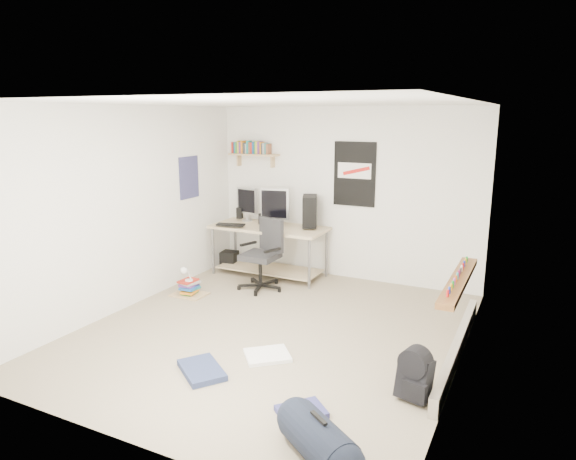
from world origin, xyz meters
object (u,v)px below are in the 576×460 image
at_px(office_chair, 260,255).
at_px(backpack, 414,378).
at_px(book_stack, 189,284).
at_px(duffel_bag, 318,442).
at_px(desk, 269,252).

xyz_separation_m(office_chair, backpack, (2.58, -1.92, -0.29)).
xyz_separation_m(backpack, book_stack, (-3.32, 1.26, -0.05)).
xyz_separation_m(duffel_bag, book_stack, (-2.89, 2.35, 0.01)).
distance_m(duffel_bag, book_stack, 3.72).
bearing_deg(backpack, duffel_bag, -97.61).
xyz_separation_m(desk, backpack, (2.76, -2.52, -0.16)).
distance_m(desk, backpack, 3.75).
distance_m(backpack, duffel_bag, 1.16).
bearing_deg(book_stack, desk, 66.31).
height_order(desk, book_stack, desk).
height_order(backpack, duffel_bag, duffel_bag).
height_order(duffel_bag, book_stack, duffel_bag).
bearing_deg(office_chair, book_stack, -118.76).
xyz_separation_m(office_chair, book_stack, (-0.74, -0.65, -0.34)).
distance_m(office_chair, book_stack, 1.04).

